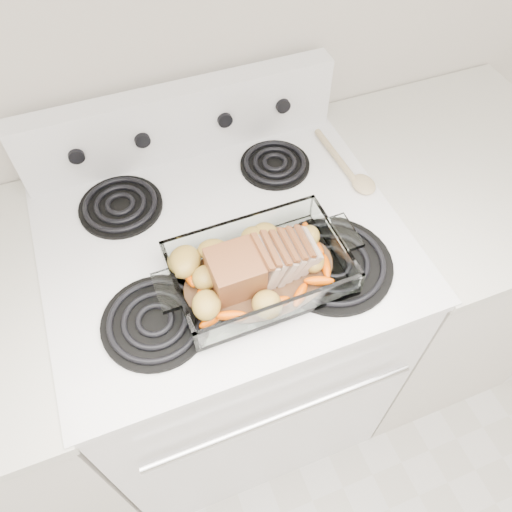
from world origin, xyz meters
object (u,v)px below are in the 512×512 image
object	(u,v)px
counter_right	(425,268)
baking_dish	(260,272)
pork_roast	(253,266)
electric_range	(231,332)

from	to	relation	value
counter_right	baking_dish	size ratio (longest dim) A/B	2.72
pork_roast	electric_range	bearing A→B (deg)	98.10
pork_roast	counter_right	bearing A→B (deg)	11.99
baking_dish	pork_roast	distance (m)	0.03
baking_dish	pork_roast	bearing A→B (deg)	179.12
electric_range	counter_right	bearing A→B (deg)	-0.10
electric_range	baking_dish	world-z (taller)	electric_range
electric_range	baking_dish	distance (m)	0.50
pork_roast	baking_dish	bearing A→B (deg)	-0.13
baking_dish	pork_roast	xyz separation A→B (m)	(-0.01, 0.00, 0.03)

